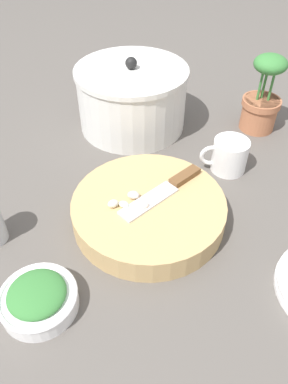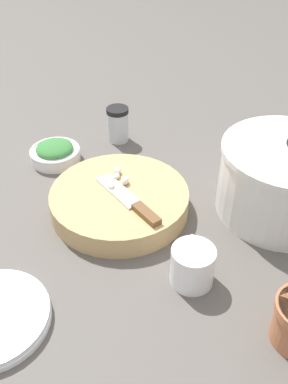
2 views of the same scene
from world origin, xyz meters
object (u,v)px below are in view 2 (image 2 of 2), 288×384
Objects in this scene: spice_jar at (118,124)px; coffee_mug at (192,265)px; herb_bowl at (55,153)px; cutting_board at (120,201)px; garlic_cloves at (118,178)px; stock_pot at (284,180)px; chef_knife at (131,202)px.

coffee_mug is at bearing 21.57° from spice_jar.
cutting_board is at bearing 45.37° from herb_bowl.
garlic_cloves is at bearing 7.07° from spice_jar.
spice_jar is at bearing -125.09° from stock_pot.
herb_bowl is at bearing -106.41° from stock_pot.
coffee_mug is 0.29m from stock_pot.
garlic_cloves is (-0.07, -0.04, 0.00)m from chef_knife.
coffee_mug reaches higher than herb_bowl.
garlic_cloves is 0.26m from spice_jar.
garlic_cloves reaches higher than cutting_board.
chef_knife reaches higher than herb_bowl.
herb_bowl is at bearing -52.42° from spice_jar.
cutting_board is at bearing -85.58° from stock_pot.
stock_pot reaches higher than chef_knife.
cutting_board is 1.75× the size of chef_knife.
herb_bowl is (-0.22, -0.21, -0.03)m from chef_knife.
cutting_board is at bearing 9.33° from garlic_cloves.
coffee_mug is (0.15, 0.12, -0.02)m from chef_knife.
chef_knife is at bearing 11.52° from spice_jar.
garlic_cloves is at bearing -144.80° from coffee_mug.
cutting_board is 0.35m from stock_pot.
garlic_cloves is 0.27m from coffee_mug.
cutting_board is 2.36× the size of herb_bowl.
herb_bowl is at bearing -134.63° from cutting_board.
stock_pot reaches higher than garlic_cloves.
chef_knife is 2.08× the size of garlic_cloves.
garlic_cloves is at bearing -91.91° from stock_pot.
spice_jar is 0.46m from stock_pot.
herb_bowl is 0.19m from spice_jar.
stock_pot is at bearing -29.19° from chef_knife.
garlic_cloves is 0.86× the size of spice_jar.
stock_pot is at bearing 137.97° from coffee_mug.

